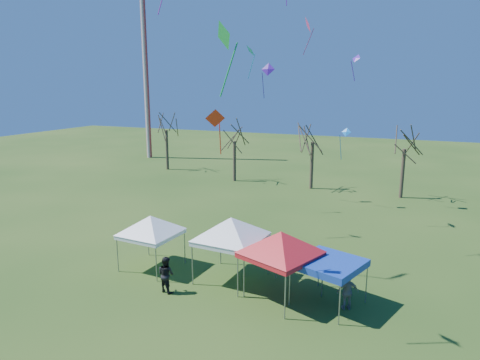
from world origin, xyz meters
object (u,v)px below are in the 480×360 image
at_px(radio_mast, 145,67).
at_px(tree_3, 406,131).
at_px(tree_0, 166,116).
at_px(tent_red, 281,236).
at_px(tree_1, 234,127).
at_px(tent_blue, 329,264).
at_px(person_dark, 166,274).
at_px(tree_2, 313,125).
at_px(tent_white_mid, 231,222).
at_px(person_grey, 348,292).
at_px(tent_white_west, 150,219).

xyz_separation_m(radio_mast, tree_3, (34.03, -9.96, -6.42)).
height_order(tree_0, tent_red, tree_0).
height_order(tree_1, tree_3, tree_3).
xyz_separation_m(tent_red, tent_blue, (2.28, 0.21, -1.11)).
bearing_deg(tree_1, tent_red, -61.75).
distance_m(tree_1, tree_3, 16.81).
bearing_deg(person_dark, tree_0, -44.95).
height_order(tree_2, tent_white_mid, tree_2).
xyz_separation_m(tree_0, tree_3, (26.88, -3.34, -0.41)).
distance_m(tree_0, tree_3, 27.09).
relative_size(tree_2, tent_blue, 2.34).
bearing_deg(tent_blue, person_grey, -9.74).
bearing_deg(tree_0, tent_white_mid, -51.85).
distance_m(tent_white_mid, person_grey, 6.63).
height_order(tree_2, tent_blue, tree_2).
relative_size(radio_mast, tent_blue, 7.16).
height_order(tree_2, tent_white_west, tree_2).
distance_m(tree_1, tent_white_west, 22.96).
distance_m(tree_0, tent_white_mid, 31.54).
bearing_deg(tent_red, tent_blue, 5.20).
distance_m(tree_2, tent_blue, 23.56).
bearing_deg(person_dark, radio_mast, -41.41).
height_order(tent_white_west, tent_white_mid, tent_white_mid).
distance_m(tent_blue, person_dark, 7.94).
distance_m(tent_white_mid, person_dark, 4.16).
bearing_deg(tree_3, person_grey, -93.47).
height_order(tent_white_mid, person_dark, tent_white_mid).
bearing_deg(tent_red, tree_0, 131.16).
relative_size(tree_0, tree_2, 1.03).
distance_m(tree_1, tent_blue, 27.15).
distance_m(tree_0, tent_red, 34.11).
bearing_deg(tree_2, person_dark, -93.56).
height_order(tree_0, tent_white_mid, tree_0).
xyz_separation_m(tree_3, tent_white_west, (-12.20, -21.69, -3.25)).
bearing_deg(person_grey, tent_red, -26.40).
xyz_separation_m(tent_white_mid, person_grey, (6.16, -0.84, -2.31)).
bearing_deg(radio_mast, tent_white_west, -55.39).
xyz_separation_m(tent_white_west, person_grey, (10.85, -0.48, -1.97)).
bearing_deg(tree_2, tree_3, -2.27).
distance_m(radio_mast, tent_blue, 46.28).
relative_size(tree_1, tree_2, 0.92).
height_order(radio_mast, tree_1, radio_mast).
bearing_deg(tree_1, person_dark, -74.27).
relative_size(tree_0, tent_white_mid, 1.90).
height_order(tree_2, person_grey, tree_2).
bearing_deg(person_grey, person_dark, -16.07).
bearing_deg(tent_red, person_dark, -162.92).
distance_m(radio_mast, tree_2, 28.08).
distance_m(tree_2, tree_3, 8.41).
height_order(tent_red, tent_blue, tent_red).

